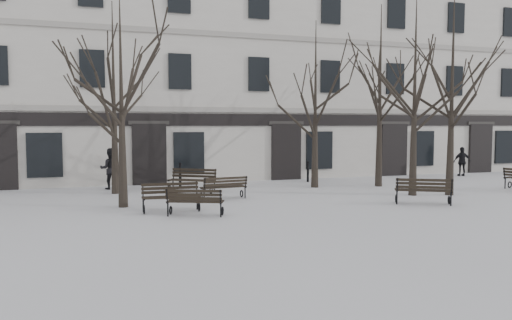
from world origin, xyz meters
name	(u,v)px	position (x,y,z in m)	size (l,w,h in m)	color
ground	(278,207)	(0.00, 0.00, 0.00)	(100.00, 100.00, 0.00)	silver
building	(199,79)	(0.00, 12.96, 5.52)	(40.40, 10.20, 11.40)	beige
tree_1	(121,76)	(-5.11, 1.63, 4.50)	(5.05, 5.05, 7.21)	black
tree_2	(415,73)	(6.20, 0.92, 4.90)	(5.48, 5.48, 7.83)	black
tree_3	(453,69)	(7.68, 0.52, 5.08)	(5.69, 5.69, 8.13)	black
tree_4	(113,74)	(-5.20, 5.25, 4.91)	(5.50, 5.50, 7.85)	black
tree_5	(316,84)	(3.54, 4.53, 4.70)	(5.26, 5.26, 7.52)	black
tree_6	(380,73)	(6.54, 3.97, 5.21)	(5.83, 5.83, 8.33)	black
bench_0	(171,196)	(-3.67, 0.22, 0.51)	(1.90, 0.75, 0.94)	black
bench_1	(195,201)	(-3.10, -0.89, 0.48)	(1.84, 1.26, 0.88)	black
bench_2	(423,190)	(5.10, -1.22, 0.53)	(2.00, 1.55, 0.98)	black
bench_3	(192,179)	(-2.09, 4.65, 0.54)	(2.03, 1.67, 1.00)	black
bench_4	(224,187)	(-1.33, 2.29, 0.48)	(1.82, 0.83, 0.89)	black
bollard_a	(180,174)	(-2.26, 6.67, 0.60)	(0.14, 0.14, 1.13)	black
bollard_b	(308,171)	(4.13, 6.58, 0.57)	(0.14, 0.14, 1.06)	black
pedestrian_b	(111,189)	(-5.34, 6.79, 0.00)	(0.89, 0.69, 1.82)	black
pedestrian_c	(462,176)	(13.48, 6.52, 0.00)	(0.95, 0.40, 1.62)	black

